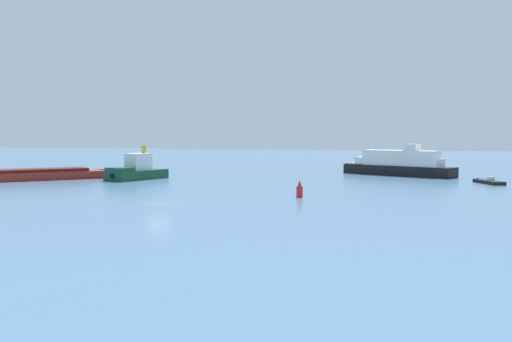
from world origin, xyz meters
TOP-DOWN VIEW (x-y plane):
  - ground_plane at (0.00, 0.00)m, footprint 400.00×400.00m
  - tugboat at (-16.68, 25.34)m, footprint 6.64×10.70m
  - small_motorboat at (34.81, 33.15)m, footprint 3.85×6.11m
  - white_riverboat at (22.03, 45.67)m, footprint 19.14×12.26m
  - channel_buoy_red at (12.52, 9.30)m, footprint 0.70×0.70m

SIDE VIEW (x-z plane):
  - ground_plane at x=0.00m, z-range 0.00..0.00m
  - small_motorboat at x=34.81m, z-range -0.23..0.75m
  - channel_buoy_red at x=12.52m, z-range -0.14..1.76m
  - tugboat at x=-16.68m, z-range -1.26..3.97m
  - white_riverboat at x=22.03m, z-range -1.53..5.25m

